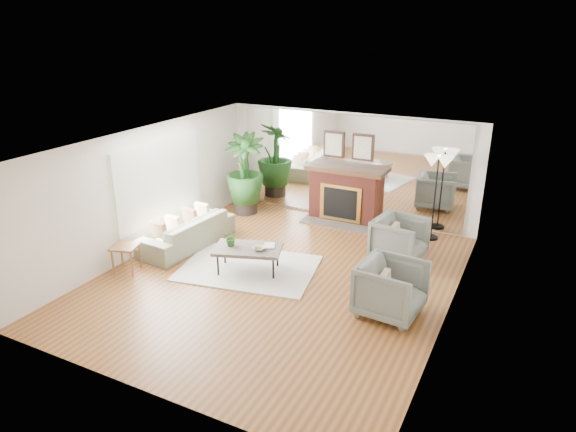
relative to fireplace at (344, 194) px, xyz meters
The scene contains 18 objects.
ground 3.33m from the fireplace, 90.00° to the right, with size 7.00×7.00×0.00m, color brown.
wall_left 4.46m from the fireplace, 132.54° to the right, with size 0.02×7.00×2.50m, color white.
wall_right 4.46m from the fireplace, 47.46° to the right, with size 0.02×7.00×2.50m, color white.
wall_back 0.63m from the fireplace, 90.00° to the left, with size 6.00×0.02×2.50m, color white.
mirror_panel 0.63m from the fireplace, 90.00° to the left, with size 5.40×0.04×2.40m, color silver.
window_panel 4.17m from the fireplace, 135.99° to the right, with size 0.04×2.40×1.50m, color #B2E09E.
fireplace is the anchor object (origin of this frame).
area_rug 3.33m from the fireplace, 101.83° to the right, with size 2.49×1.78×0.03m, color white.
coffee_table 3.36m from the fireplace, 100.51° to the right, with size 1.40×1.09×0.49m.
sofa 3.71m from the fireplace, 129.52° to the right, with size 2.17×0.85×0.63m, color gray.
armchair_back 2.32m from the fireplace, 40.64° to the right, with size 0.92×0.95×0.86m, color slate.
armchair_front 4.17m from the fireplace, 58.54° to the right, with size 0.96×0.98×0.90m, color slate.
side_table 5.06m from the fireplace, 121.62° to the right, with size 0.58×0.58×0.52m.
potted_ficus 2.42m from the fireplace, 165.96° to the right, with size 1.18×1.18×1.95m.
floor_lamp 2.29m from the fireplace, ahead, with size 0.60×0.33×1.83m.
tabletop_plant 3.48m from the fireplace, 105.56° to the right, with size 0.27×0.23×0.29m, color #2A5A21.
fruit_bowl 3.31m from the fireplace, 96.54° to the right, with size 0.23×0.23×0.06m, color brown.
book 3.14m from the fireplace, 96.78° to the right, with size 0.20×0.27×0.02m, color brown.
Camera 1 is at (3.95, -7.41, 4.40)m, focal length 32.00 mm.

